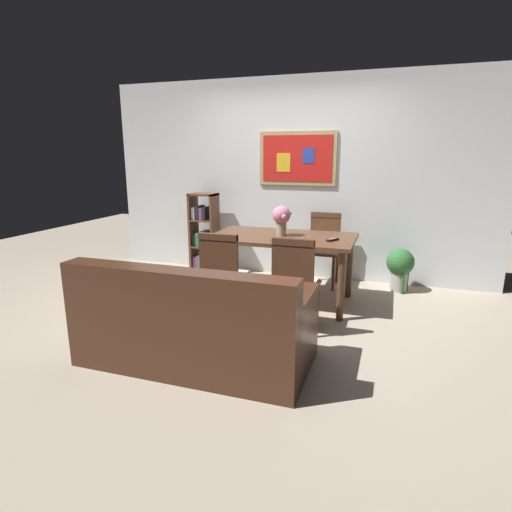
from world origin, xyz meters
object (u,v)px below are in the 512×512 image
at_px(potted_ivy, 400,266).
at_px(flower_vase, 282,217).
at_px(dining_chair_near_left, 223,270).
at_px(tv_remote, 333,240).
at_px(dining_chair_near_right, 295,277).
at_px(dining_chair_far_right, 324,243).
at_px(dining_table, 282,244).
at_px(bookshelf, 204,238).
at_px(leather_couch, 193,326).

bearing_deg(potted_ivy, flower_vase, -148.21).
distance_m(dining_chair_near_left, tv_remote, 1.19).
xyz_separation_m(dining_chair_near_left, flower_vase, (0.37, 0.78, 0.42)).
height_order(dining_chair_near_right, flower_vase, flower_vase).
relative_size(dining_chair_near_right, flower_vase, 2.74).
relative_size(dining_chair_near_left, flower_vase, 2.74).
bearing_deg(dining_chair_far_right, dining_chair_near_right, -89.93).
relative_size(dining_chair_far_right, flower_vase, 2.74).
xyz_separation_m(dining_chair_far_right, dining_chair_near_left, (-0.71, -1.57, 0.00)).
distance_m(dining_table, tv_remote, 0.58).
relative_size(dining_chair_near_left, dining_chair_near_right, 1.00).
distance_m(dining_chair_near_right, bookshelf, 2.34).
relative_size(leather_couch, tv_remote, 11.57).
relative_size(dining_table, dining_chair_near_left, 1.72).
distance_m(dining_table, dining_chair_far_right, 0.86).
bearing_deg(bookshelf, flower_vase, -31.63).
bearing_deg(dining_table, flower_vase, -165.14).
bearing_deg(tv_remote, dining_chair_far_right, 104.71).
relative_size(dining_chair_near_right, bookshelf, 0.82).
bearing_deg(potted_ivy, dining_chair_near_right, -120.54).
xyz_separation_m(leather_couch, flower_vase, (0.27, 1.63, 0.65)).
bearing_deg(dining_chair_near_left, leather_couch, -83.54).
relative_size(dining_table, flower_vase, 4.72).
bearing_deg(bookshelf, dining_chair_far_right, -1.28).
relative_size(dining_chair_near_left, bookshelf, 0.82).
bearing_deg(dining_table, dining_chair_near_right, -67.08).
xyz_separation_m(dining_table, bookshelf, (-1.36, 0.82, -0.17)).
bearing_deg(dining_table, tv_remote, -9.63).
distance_m(dining_chair_near_left, flower_vase, 0.96).
bearing_deg(tv_remote, leather_couch, -118.94).
distance_m(dining_table, potted_ivy, 1.53).
xyz_separation_m(dining_table, dining_chair_far_right, (0.33, 0.79, -0.12)).
relative_size(dining_chair_near_right, tv_remote, 5.85).
height_order(potted_ivy, flower_vase, flower_vase).
height_order(dining_table, leather_couch, leather_couch).
relative_size(flower_vase, tv_remote, 2.14).
relative_size(dining_table, leather_couch, 0.87).
relative_size(leather_couch, flower_vase, 5.42).
xyz_separation_m(dining_chair_far_right, potted_ivy, (0.93, 0.00, -0.23)).
xyz_separation_m(dining_chair_near_left, potted_ivy, (1.65, 1.57, -0.23)).
height_order(dining_chair_near_left, leather_couch, dining_chair_near_left).
height_order(dining_chair_far_right, bookshelf, bookshelf).
bearing_deg(tv_remote, dining_chair_near_right, -108.33).
relative_size(potted_ivy, tv_remote, 3.63).
height_order(dining_chair_near_left, potted_ivy, dining_chair_near_left).
height_order(dining_chair_far_right, dining_chair_near_right, same).
bearing_deg(dining_chair_near_left, flower_vase, 64.70).
bearing_deg(dining_chair_near_right, dining_table, 112.92).
bearing_deg(potted_ivy, bookshelf, 179.19).
xyz_separation_m(dining_chair_far_right, bookshelf, (-1.69, 0.04, -0.05)).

